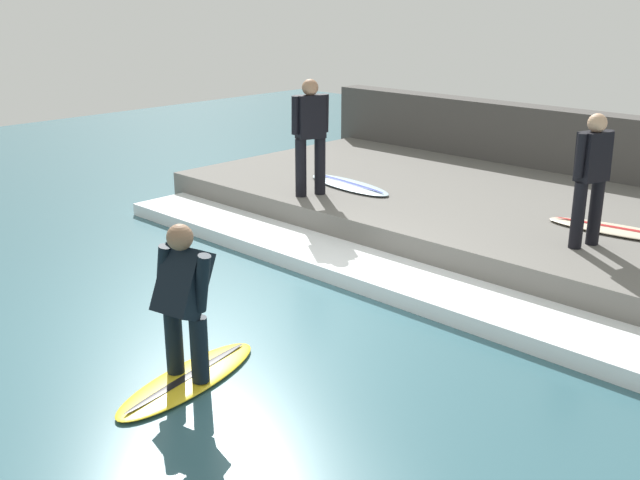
{
  "coord_description": "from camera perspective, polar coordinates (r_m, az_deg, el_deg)",
  "views": [
    {
      "loc": [
        -5.24,
        -5.51,
        3.34
      ],
      "look_at": [
        0.48,
        0.0,
        0.7
      ],
      "focal_mm": 42.0,
      "sensor_mm": 36.0,
      "label": 1
    }
  ],
  "objects": [
    {
      "name": "ground_plane",
      "position": [
        8.31,
        -2.33,
        -5.35
      ],
      "size": [
        28.0,
        28.0,
        0.0
      ],
      "primitive_type": "plane",
      "color": "#335B66"
    },
    {
      "name": "concrete_ledge",
      "position": [
        11.22,
        12.66,
        1.89
      ],
      "size": [
        4.4,
        9.37,
        0.48
      ],
      "primitive_type": "cube",
      "color": "#66635E",
      "rests_on": "ground_plane"
    },
    {
      "name": "back_wall",
      "position": [
        13.21,
        18.45,
        6.12
      ],
      "size": [
        0.5,
        9.84,
        1.5
      ],
      "primitive_type": "cube",
      "color": "#474442",
      "rests_on": "ground_plane"
    },
    {
      "name": "wave_foam_crest",
      "position": [
        9.19,
        3.75,
        -2.37
      ],
      "size": [
        0.96,
        8.9,
        0.18
      ],
      "primitive_type": "cube",
      "color": "white",
      "rests_on": "ground_plane"
    },
    {
      "name": "surfboard_riding",
      "position": [
        6.95,
        -9.98,
        -10.38
      ],
      "size": [
        1.75,
        0.83,
        0.07
      ],
      "color": "yellow",
      "rests_on": "ground_plane"
    },
    {
      "name": "surfer_riding",
      "position": [
        6.6,
        -10.37,
        -4.13
      ],
      "size": [
        0.53,
        0.66,
        1.43
      ],
      "color": "black",
      "rests_on": "surfboard_riding"
    },
    {
      "name": "surfer_waiting_near",
      "position": [
        9.16,
        19.98,
        4.81
      ],
      "size": [
        0.51,
        0.33,
        1.57
      ],
      "color": "black",
      "rests_on": "concrete_ledge"
    },
    {
      "name": "surfboard_waiting_near",
      "position": [
        10.05,
        21.92,
        0.67
      ],
      "size": [
        0.71,
        1.86,
        0.07
      ],
      "color": "beige",
      "rests_on": "concrete_ledge"
    },
    {
      "name": "surfer_waiting_far",
      "position": [
        10.89,
        -0.74,
        8.3
      ],
      "size": [
        0.55,
        0.38,
        1.69
      ],
      "color": "black",
      "rests_on": "concrete_ledge"
    },
    {
      "name": "surfboard_waiting_far",
      "position": [
        11.57,
        2.23,
        4.23
      ],
      "size": [
        0.75,
        1.75,
        0.07
      ],
      "color": "silver",
      "rests_on": "concrete_ledge"
    }
  ]
}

